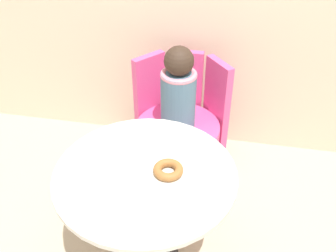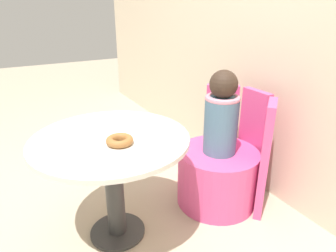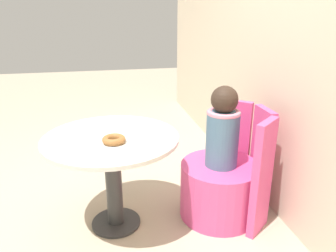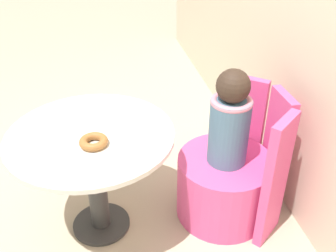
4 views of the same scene
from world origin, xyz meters
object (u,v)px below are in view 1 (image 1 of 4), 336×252
at_px(round_table, 146,193).
at_px(tub_chair, 177,149).
at_px(child_figure, 178,91).
at_px(donut, 168,170).

relative_size(round_table, tub_chair, 1.57).
height_order(tub_chair, child_figure, child_figure).
bearing_deg(round_table, child_figure, 87.39).
bearing_deg(donut, child_figure, 95.81).
bearing_deg(donut, tub_chair, 95.81).
height_order(round_table, tub_chair, round_table).
bearing_deg(donut, round_table, -172.39).
xyz_separation_m(round_table, child_figure, (0.03, 0.72, 0.14)).
distance_m(child_figure, donut, 0.71).
relative_size(round_table, donut, 6.14).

